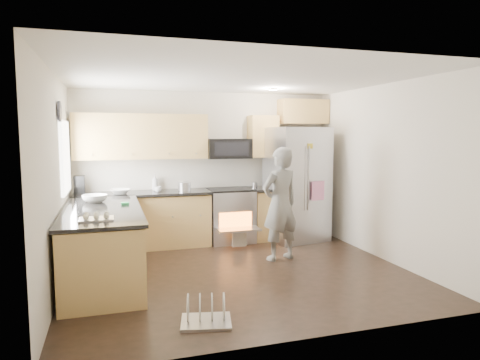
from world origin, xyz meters
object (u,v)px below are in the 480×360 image
object	(u,v)px
person	(280,204)
dish_rack	(206,315)
refrigerator	(297,184)
stove_range	(230,203)

from	to	relation	value
person	dish_rack	world-z (taller)	person
refrigerator	person	xyz separation A→B (m)	(-0.74, -1.04, -0.15)
stove_range	refrigerator	size ratio (longest dim) A/B	0.90
stove_range	dish_rack	bearing A→B (deg)	-109.91
person	dish_rack	bearing A→B (deg)	34.70
person	stove_range	bearing A→B (deg)	-87.60
stove_range	person	world-z (taller)	stove_range
person	refrigerator	bearing A→B (deg)	-140.92
refrigerator	person	distance (m)	1.28
stove_range	person	xyz separation A→B (m)	(0.41, -1.28, 0.16)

